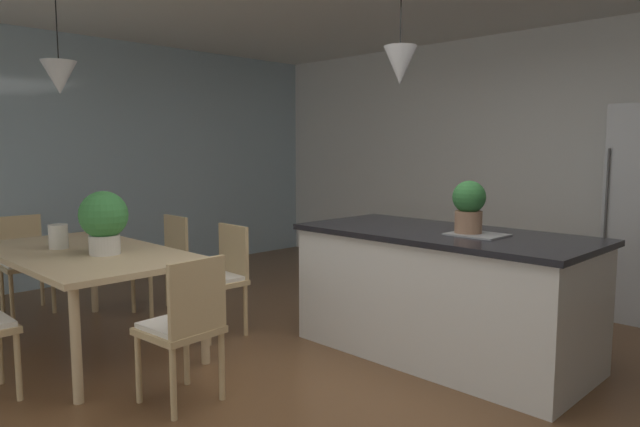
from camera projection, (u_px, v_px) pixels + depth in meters
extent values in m
cube|color=brown|center=(358.00, 389.00, 3.56)|extent=(10.00, 8.40, 0.04)
cube|color=silver|center=(573.00, 162.00, 5.70)|extent=(10.00, 0.12, 2.70)
cube|color=#9EB7C6|center=(80.00, 160.00, 6.25)|extent=(0.06, 8.40, 2.70)
cube|color=#D1B284|center=(84.00, 253.00, 4.17)|extent=(1.94, 1.04, 0.04)
cylinder|color=#D1B284|center=(94.00, 273.00, 5.15)|extent=(0.06, 0.06, 0.71)
cylinder|color=#D1B284|center=(205.00, 313.00, 3.90)|extent=(0.06, 0.06, 0.71)
cylinder|color=#D1B284|center=(76.00, 344.00, 3.28)|extent=(0.06, 0.06, 0.71)
cube|color=tan|center=(159.00, 266.00, 5.10)|extent=(0.41, 0.41, 0.04)
cube|color=white|center=(159.00, 262.00, 5.10)|extent=(0.37, 0.37, 0.03)
cube|color=tan|center=(176.00, 239.00, 5.20)|extent=(0.38, 0.04, 0.42)
cylinder|color=tan|center=(151.00, 298.00, 4.89)|extent=(0.04, 0.04, 0.41)
cylinder|color=tan|center=(133.00, 290.00, 5.13)|extent=(0.04, 0.04, 0.41)
cylinder|color=tan|center=(186.00, 291.00, 5.12)|extent=(0.04, 0.04, 0.41)
cylinder|color=tan|center=(167.00, 284.00, 5.37)|extent=(0.04, 0.04, 0.41)
cube|color=tan|center=(26.00, 266.00, 5.11)|extent=(0.42, 0.42, 0.04)
cube|color=white|center=(26.00, 262.00, 5.11)|extent=(0.38, 0.38, 0.03)
cube|color=tan|center=(19.00, 238.00, 5.22)|extent=(0.05, 0.38, 0.42)
cylinder|color=tan|center=(53.00, 291.00, 5.12)|extent=(0.04, 0.04, 0.41)
cylinder|color=tan|center=(12.00, 297.00, 4.90)|extent=(0.04, 0.04, 0.41)
cylinder|color=tan|center=(42.00, 284.00, 5.37)|extent=(0.04, 0.04, 0.41)
cylinder|color=tan|center=(2.00, 290.00, 5.15)|extent=(0.04, 0.04, 0.41)
cube|color=tan|center=(215.00, 282.00, 4.49)|extent=(0.41, 0.41, 0.04)
cube|color=white|center=(215.00, 278.00, 4.49)|extent=(0.37, 0.37, 0.03)
cube|color=tan|center=(233.00, 251.00, 4.59)|extent=(0.38, 0.04, 0.42)
cylinder|color=tan|center=(209.00, 319.00, 4.28)|extent=(0.04, 0.04, 0.41)
cylinder|color=tan|center=(186.00, 310.00, 4.53)|extent=(0.04, 0.04, 0.41)
cylinder|color=tan|center=(246.00, 310.00, 4.51)|extent=(0.04, 0.04, 0.41)
cylinder|color=tan|center=(222.00, 302.00, 4.76)|extent=(0.04, 0.04, 0.41)
cylinder|color=tan|center=(0.00, 352.00, 3.58)|extent=(0.04, 0.04, 0.41)
cylinder|color=tan|center=(18.00, 367.00, 3.34)|extent=(0.04, 0.04, 0.41)
cube|color=tan|center=(179.00, 330.00, 3.30)|extent=(0.43, 0.43, 0.04)
cube|color=white|center=(179.00, 324.00, 3.30)|extent=(0.39, 0.39, 0.03)
cube|color=tan|center=(198.00, 297.00, 3.16)|extent=(0.06, 0.38, 0.42)
cylinder|color=tan|center=(138.00, 369.00, 3.31)|extent=(0.04, 0.04, 0.41)
cylinder|color=tan|center=(187.00, 353.00, 3.57)|extent=(0.04, 0.04, 0.41)
cylinder|color=tan|center=(173.00, 384.00, 3.09)|extent=(0.04, 0.04, 0.41)
cylinder|color=tan|center=(222.00, 366.00, 3.35)|extent=(0.04, 0.04, 0.41)
cube|color=silver|center=(442.00, 295.00, 4.06)|extent=(2.01, 0.91, 0.88)
cube|color=black|center=(443.00, 234.00, 4.01)|extent=(2.07, 0.97, 0.04)
cube|color=gray|center=(477.00, 234.00, 3.82)|extent=(0.36, 0.30, 0.01)
cylinder|color=#4C4C4C|center=(606.00, 214.00, 4.82)|extent=(0.02, 0.02, 1.11)
cylinder|color=black|center=(56.00, 17.00, 3.99)|extent=(0.01, 0.01, 0.60)
cone|color=#B7B7B7|center=(59.00, 77.00, 4.04)|extent=(0.25, 0.25, 0.23)
cylinder|color=black|center=(401.00, 12.00, 4.11)|extent=(0.01, 0.01, 0.48)
cone|color=#B7B7B7|center=(400.00, 65.00, 4.15)|extent=(0.24, 0.24, 0.27)
cylinder|color=#8C664C|center=(468.00, 223.00, 3.86)|extent=(0.18, 0.18, 0.16)
sphere|color=#2D6B33|center=(469.00, 197.00, 3.84)|extent=(0.22, 0.22, 0.22)
cylinder|color=beige|center=(105.00, 245.00, 4.03)|extent=(0.21, 0.21, 0.14)
sphere|color=#387F3D|center=(103.00, 215.00, 4.00)|extent=(0.34, 0.34, 0.34)
cylinder|color=silver|center=(58.00, 237.00, 4.25)|extent=(0.14, 0.14, 0.18)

